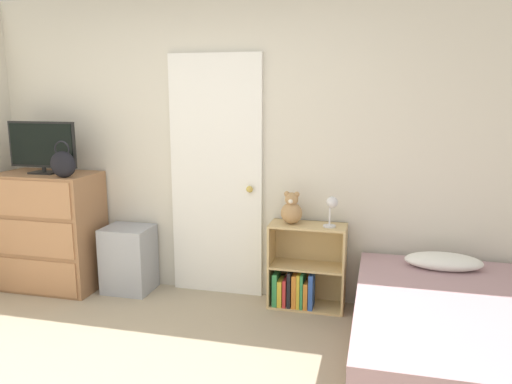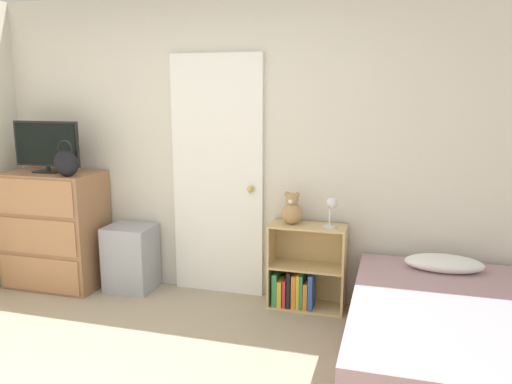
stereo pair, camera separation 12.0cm
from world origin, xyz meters
name	(u,v)px [view 2 (the right image)]	position (x,y,z in m)	size (l,w,h in m)	color
wall_back	(221,148)	(0.00, 2.00, 1.27)	(10.00, 0.06, 2.55)	beige
door_closed	(218,177)	(-0.01, 1.95, 1.03)	(0.81, 0.09, 2.06)	white
dresser	(55,229)	(-1.50, 1.70, 0.52)	(0.86, 0.51, 1.05)	#996B47
tv	(46,146)	(-1.51, 1.69, 1.28)	(0.65, 0.16, 0.45)	black
handbag	(66,163)	(-1.21, 1.54, 1.16)	(0.23, 0.10, 0.31)	black
storage_bin	(131,258)	(-0.78, 1.78, 0.29)	(0.41, 0.35, 0.58)	#999EA8
bookshelf	(302,276)	(0.76, 1.82, 0.27)	(0.62, 0.28, 0.70)	tan
teddy_bear	(292,210)	(0.67, 1.82, 0.82)	(0.17, 0.17, 0.27)	tan
desk_lamp	(332,206)	(0.99, 1.78, 0.87)	(0.11, 0.11, 0.25)	silver
bed	(449,340)	(1.83, 1.05, 0.24)	(1.24, 1.83, 0.58)	brown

